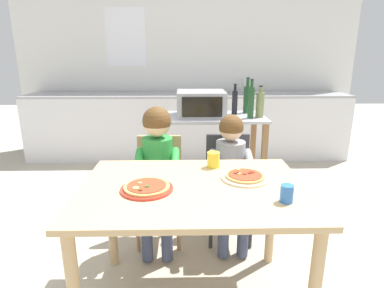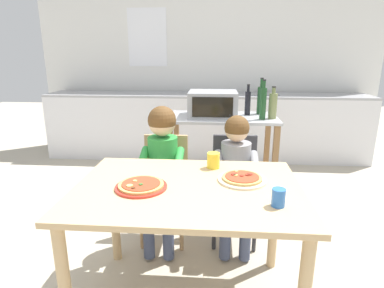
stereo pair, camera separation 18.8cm
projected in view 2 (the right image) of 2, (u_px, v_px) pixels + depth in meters
ground_plane at (200, 204)px, 3.14m from camera, size 12.70×12.70×0.00m
back_wall_tiled at (207, 59)px, 4.65m from camera, size 4.88×0.13×2.70m
kitchen_counter at (206, 126)px, 4.50m from camera, size 4.40×0.60×1.10m
kitchen_island_cart at (222, 145)px, 3.09m from camera, size 1.02×0.56×0.86m
toaster_oven at (213, 104)px, 2.99m from camera, size 0.45×0.41×0.23m
bottle_tall_green_wine at (273, 105)px, 2.88m from camera, size 0.07×0.07×0.29m
bottle_dark_olive_oil at (261, 100)px, 3.09m from camera, size 0.07×0.07×0.35m
bottle_slim_sauce at (248, 102)px, 3.06m from camera, size 0.05×0.05×0.29m
bottle_clear_vinegar at (263, 103)px, 2.83m from camera, size 0.06×0.06×0.35m
dining_table at (188, 204)px, 1.74m from camera, size 1.22×0.87×0.75m
dining_chair_left at (165, 180)px, 2.49m from camera, size 0.36×0.36×0.81m
dining_chair_right at (234, 181)px, 2.48m from camera, size 0.36×0.36×0.81m
child_in_green_shirt at (162, 159)px, 2.32m from camera, size 0.32×0.42×1.05m
child_in_grey_shirt at (236, 167)px, 2.31m from camera, size 0.32×0.42×0.99m
pizza_plate_red_rimmed at (141, 186)px, 1.69m from camera, size 0.28×0.28×0.03m
pizza_plate_cream at (242, 179)px, 1.78m from camera, size 0.27×0.27×0.03m
drinking_cup_yellow at (213, 160)px, 1.97m from camera, size 0.08×0.08×0.10m
drinking_cup_blue at (278, 197)px, 1.48m from camera, size 0.06×0.06×0.09m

